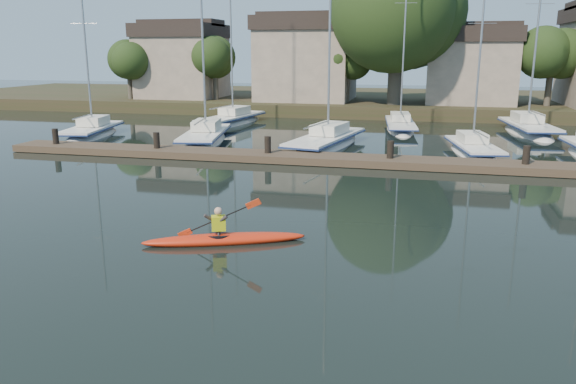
% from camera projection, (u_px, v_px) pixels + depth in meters
% --- Properties ---
extents(ground, '(160.00, 160.00, 0.00)m').
position_uv_depth(ground, '(233.00, 268.00, 14.09)').
color(ground, black).
rests_on(ground, ground).
extents(kayak, '(4.53, 2.30, 1.48)m').
position_uv_depth(kayak, '(224.00, 237.00, 15.88)').
color(kayak, red).
rests_on(kayak, ground).
extents(dock, '(34.00, 2.00, 1.80)m').
position_uv_depth(dock, '(327.00, 159.00, 27.24)').
color(dock, '#4F3A2D').
rests_on(dock, ground).
extents(sailboat_0, '(3.51, 7.91, 12.13)m').
position_uv_depth(sailboat_0, '(92.00, 139.00, 35.94)').
color(sailboat_0, white).
rests_on(sailboat_0, ground).
extents(sailboat_1, '(3.85, 9.05, 14.38)m').
position_uv_depth(sailboat_1, '(206.00, 145.00, 33.76)').
color(sailboat_1, white).
rests_on(sailboat_1, ground).
extents(sailboat_2, '(3.99, 9.86, 15.90)m').
position_uv_depth(sailboat_2, '(326.00, 150.00, 31.94)').
color(sailboat_2, white).
rests_on(sailboat_2, ground).
extents(sailboat_3, '(3.12, 7.39, 11.56)m').
position_uv_depth(sailboat_3, '(473.00, 157.00, 29.84)').
color(sailboat_3, white).
rests_on(sailboat_3, ground).
extents(sailboat_5, '(3.55, 9.48, 15.33)m').
position_uv_depth(sailboat_5, '(232.00, 126.00, 41.96)').
color(sailboat_5, white).
rests_on(sailboat_5, ground).
extents(sailboat_6, '(2.80, 9.19, 14.38)m').
position_uv_depth(sailboat_6, '(400.00, 132.00, 39.07)').
color(sailboat_6, white).
rests_on(sailboat_6, ground).
extents(sailboat_7, '(3.35, 9.04, 14.24)m').
position_uv_depth(sailboat_7, '(527.00, 136.00, 37.19)').
color(sailboat_7, white).
rests_on(sailboat_7, ground).
extents(shore, '(90.00, 25.25, 12.75)m').
position_uv_depth(shore, '(394.00, 74.00, 50.91)').
color(shore, '#293118').
rests_on(shore, ground).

